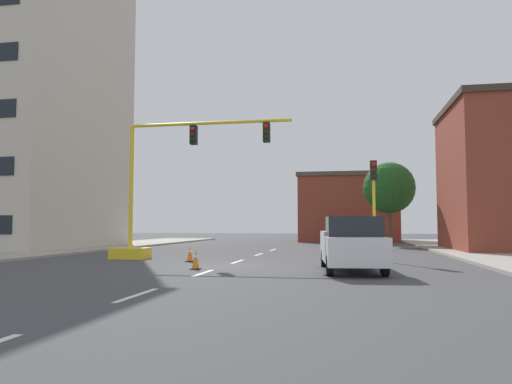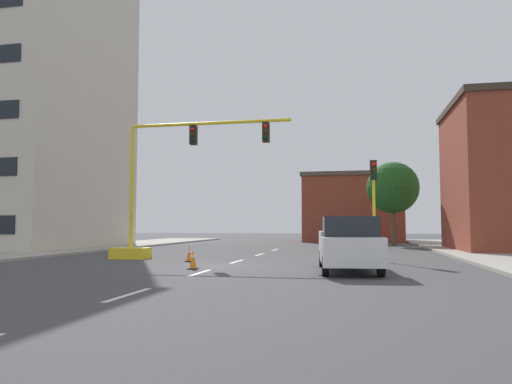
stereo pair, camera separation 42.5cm
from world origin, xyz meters
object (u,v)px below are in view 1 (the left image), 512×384
object	(u,v)px
traffic_signal_gantry	(152,214)
traffic_light_pole_right	(374,187)
pickup_truck_white	(351,245)
traffic_cone_roadside_a	(190,254)
tree_right_far	(389,188)
traffic_cone_roadside_b	(196,260)

from	to	relation	value
traffic_signal_gantry	traffic_light_pole_right	distance (m)	10.99
traffic_signal_gantry	pickup_truck_white	size ratio (longest dim) A/B	1.63
traffic_cone_roadside_a	pickup_truck_white	bearing A→B (deg)	-24.52
tree_right_far	pickup_truck_white	distance (m)	23.44
traffic_signal_gantry	pickup_truck_white	distance (m)	10.85
traffic_cone_roadside_b	pickup_truck_white	bearing A→B (deg)	2.70
traffic_signal_gantry	tree_right_far	distance (m)	22.56
pickup_truck_white	traffic_cone_roadside_b	xyz separation A→B (m)	(-5.87, -0.28, -0.61)
traffic_cone_roadside_a	traffic_cone_roadside_b	distance (m)	3.88
traffic_light_pole_right	pickup_truck_white	bearing A→B (deg)	-101.58
traffic_cone_roadside_a	traffic_signal_gantry	bearing A→B (deg)	151.32
tree_right_far	traffic_cone_roadside_a	distance (m)	22.69
traffic_cone_roadside_b	traffic_cone_roadside_a	bearing A→B (deg)	111.57
traffic_light_pole_right	pickup_truck_white	distance (m)	6.28
traffic_light_pole_right	traffic_cone_roadside_b	bearing A→B (deg)	-139.96
traffic_signal_gantry	tree_right_far	xyz separation A→B (m)	(13.05, 18.24, 2.51)
traffic_signal_gantry	traffic_light_pole_right	xyz separation A→B (m)	(10.87, 0.97, 1.28)
traffic_light_pole_right	pickup_truck_white	xyz separation A→B (m)	(-1.15, -5.62, -2.55)
tree_right_far	pickup_truck_white	xyz separation A→B (m)	(-3.33, -22.89, -3.78)
traffic_cone_roadside_a	traffic_cone_roadside_b	world-z (taller)	traffic_cone_roadside_b
traffic_signal_gantry	traffic_cone_roadside_b	size ratio (longest dim) A/B	12.12
pickup_truck_white	traffic_cone_roadside_a	world-z (taller)	pickup_truck_white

